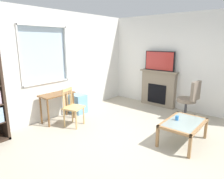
{
  "coord_description": "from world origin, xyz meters",
  "views": [
    {
      "loc": [
        -3.07,
        -2.06,
        1.97
      ],
      "look_at": [
        0.28,
        0.74,
        0.91
      ],
      "focal_mm": 31.98,
      "sensor_mm": 36.0,
      "label": 1
    }
  ],
  "objects_px": {
    "wooden_chair": "(72,107)",
    "coffee_table": "(183,125)",
    "office_chair": "(190,98)",
    "sippy_cup": "(177,118)",
    "desk_under_window": "(57,99)",
    "tv": "(160,61)",
    "fireplace": "(158,88)",
    "plastic_drawer_unit": "(78,104)"
  },
  "relations": [
    {
      "from": "plastic_drawer_unit",
      "to": "coffee_table",
      "type": "height_order",
      "value": "plastic_drawer_unit"
    },
    {
      "from": "tv",
      "to": "office_chair",
      "type": "height_order",
      "value": "tv"
    },
    {
      "from": "plastic_drawer_unit",
      "to": "coffee_table",
      "type": "relative_size",
      "value": 0.53
    },
    {
      "from": "sippy_cup",
      "to": "office_chair",
      "type": "bearing_deg",
      "value": 9.33
    },
    {
      "from": "fireplace",
      "to": "desk_under_window",
      "type": "bearing_deg",
      "value": 153.75
    },
    {
      "from": "wooden_chair",
      "to": "plastic_drawer_unit",
      "type": "bearing_deg",
      "value": 40.49
    },
    {
      "from": "wooden_chair",
      "to": "office_chair",
      "type": "height_order",
      "value": "office_chair"
    },
    {
      "from": "desk_under_window",
      "to": "tv",
      "type": "distance_m",
      "value": 3.15
    },
    {
      "from": "coffee_table",
      "to": "plastic_drawer_unit",
      "type": "bearing_deg",
      "value": 93.86
    },
    {
      "from": "desk_under_window",
      "to": "coffee_table",
      "type": "bearing_deg",
      "value": -72.26
    },
    {
      "from": "plastic_drawer_unit",
      "to": "tv",
      "type": "relative_size",
      "value": 0.57
    },
    {
      "from": "coffee_table",
      "to": "fireplace",
      "type": "bearing_deg",
      "value": 39.09
    },
    {
      "from": "fireplace",
      "to": "sippy_cup",
      "type": "relative_size",
      "value": 13.08
    },
    {
      "from": "wooden_chair",
      "to": "tv",
      "type": "relative_size",
      "value": 0.97
    },
    {
      "from": "plastic_drawer_unit",
      "to": "fireplace",
      "type": "relative_size",
      "value": 0.45
    },
    {
      "from": "office_chair",
      "to": "tv",
      "type": "bearing_deg",
      "value": 68.33
    },
    {
      "from": "tv",
      "to": "sippy_cup",
      "type": "height_order",
      "value": "tv"
    },
    {
      "from": "coffee_table",
      "to": "tv",
      "type": "bearing_deg",
      "value": 39.37
    },
    {
      "from": "desk_under_window",
      "to": "fireplace",
      "type": "relative_size",
      "value": 0.72
    },
    {
      "from": "tv",
      "to": "coffee_table",
      "type": "relative_size",
      "value": 0.93
    },
    {
      "from": "plastic_drawer_unit",
      "to": "sippy_cup",
      "type": "bearing_deg",
      "value": -85.89
    },
    {
      "from": "desk_under_window",
      "to": "tv",
      "type": "xyz_separation_m",
      "value": [
        2.72,
        -1.35,
        0.82
      ]
    },
    {
      "from": "office_chair",
      "to": "sippy_cup",
      "type": "distance_m",
      "value": 1.38
    },
    {
      "from": "wooden_chair",
      "to": "coffee_table",
      "type": "distance_m",
      "value": 2.48
    },
    {
      "from": "fireplace",
      "to": "office_chair",
      "type": "distance_m",
      "value": 1.22
    },
    {
      "from": "desk_under_window",
      "to": "fireplace",
      "type": "height_order",
      "value": "fireplace"
    },
    {
      "from": "plastic_drawer_unit",
      "to": "sippy_cup",
      "type": "relative_size",
      "value": 5.83
    },
    {
      "from": "tv",
      "to": "sippy_cup",
      "type": "distance_m",
      "value": 2.43
    },
    {
      "from": "wooden_chair",
      "to": "tv",
      "type": "height_order",
      "value": "tv"
    },
    {
      "from": "plastic_drawer_unit",
      "to": "office_chair",
      "type": "height_order",
      "value": "office_chair"
    },
    {
      "from": "office_chair",
      "to": "coffee_table",
      "type": "bearing_deg",
      "value": -165.08
    },
    {
      "from": "fireplace",
      "to": "office_chair",
      "type": "height_order",
      "value": "fireplace"
    },
    {
      "from": "plastic_drawer_unit",
      "to": "desk_under_window",
      "type": "bearing_deg",
      "value": -175.99
    },
    {
      "from": "coffee_table",
      "to": "desk_under_window",
      "type": "bearing_deg",
      "value": 107.74
    },
    {
      "from": "tv",
      "to": "desk_under_window",
      "type": "bearing_deg",
      "value": 153.6
    },
    {
      "from": "desk_under_window",
      "to": "wooden_chair",
      "type": "distance_m",
      "value": 0.53
    },
    {
      "from": "wooden_chair",
      "to": "sippy_cup",
      "type": "xyz_separation_m",
      "value": [
        0.86,
        -2.18,
        0.02
      ]
    },
    {
      "from": "desk_under_window",
      "to": "sippy_cup",
      "type": "xyz_separation_m",
      "value": [
        0.91,
        -2.7,
        -0.09
      ]
    },
    {
      "from": "office_chair",
      "to": "sippy_cup",
      "type": "relative_size",
      "value": 11.11
    },
    {
      "from": "fireplace",
      "to": "sippy_cup",
      "type": "xyz_separation_m",
      "value": [
        -1.83,
        -1.35,
        -0.07
      ]
    },
    {
      "from": "desk_under_window",
      "to": "sippy_cup",
      "type": "relative_size",
      "value": 9.42
    },
    {
      "from": "desk_under_window",
      "to": "office_chair",
      "type": "xyz_separation_m",
      "value": [
        2.27,
        -2.47,
        -0.02
      ]
    }
  ]
}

